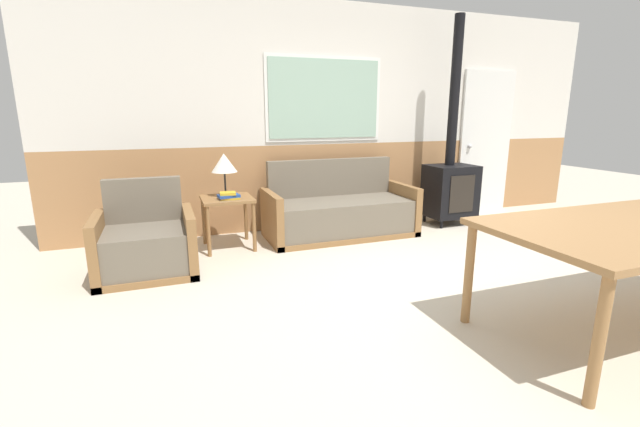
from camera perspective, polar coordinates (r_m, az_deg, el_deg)
The scene contains 9 objects.
ground_plane at distance 3.64m, azimuth 22.03°, elevation -10.71°, with size 16.00×16.00×0.00m, color beige.
wall_back at distance 5.54m, azimuth 4.39°, elevation 12.69°, with size 7.20×0.09×2.70m.
couch at distance 5.02m, azimuth 2.64°, elevation 0.05°, with size 1.73×0.76×0.87m.
armchair at distance 4.15m, azimuth -22.17°, elevation -3.98°, with size 0.84×0.73×0.83m.
side_table at distance 4.62m, azimuth -12.25°, elevation 0.96°, with size 0.52×0.52×0.55m.
table_lamp at distance 4.63m, azimuth -12.66°, elevation 6.49°, with size 0.27×0.27×0.45m.
book_stack at distance 4.51m, azimuth -12.08°, elevation 2.34°, with size 0.23×0.16×0.07m.
wood_stove at distance 5.76m, azimuth 17.03°, elevation 4.46°, with size 0.59×0.48×2.56m.
entry_door at distance 6.64m, azimuth 21.16°, elevation 8.78°, with size 0.85×0.09×1.98m.
Camera 1 is at (-2.32, -2.41, 1.43)m, focal length 24.00 mm.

